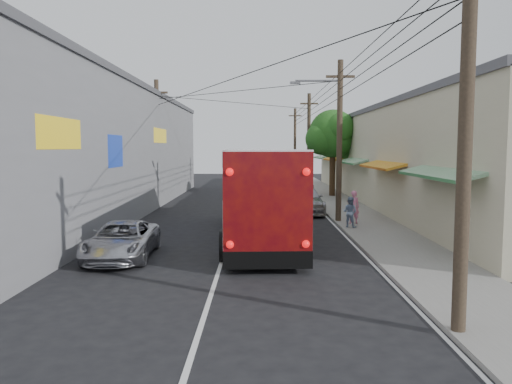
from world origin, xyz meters
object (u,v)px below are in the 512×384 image
at_px(parked_car_mid, 296,193).
at_px(pedestrian_far, 350,212).
at_px(parked_car_far, 297,188).
at_px(pedestrian_near, 353,207).
at_px(coach_bus, 258,192).
at_px(jeepney, 122,240).
at_px(parked_suv, 303,200).

relative_size(parked_car_mid, pedestrian_far, 2.70).
bearing_deg(parked_car_far, parked_car_mid, -89.89).
bearing_deg(pedestrian_near, coach_bus, 31.94).
distance_m(parked_car_mid, parked_car_far, 4.72).
bearing_deg(jeepney, parked_car_far, 68.43).
height_order(coach_bus, pedestrian_far, coach_bus).
distance_m(parked_car_mid, pedestrian_near, 10.60).
distance_m(jeepney, parked_car_far, 23.45).
height_order(coach_bus, pedestrian_near, coach_bus).
xyz_separation_m(coach_bus, parked_suv, (2.60, 7.77, -1.16)).
bearing_deg(parked_car_mid, jeepney, -109.39).
relative_size(jeepney, pedestrian_far, 3.19).
xyz_separation_m(pedestrian_near, pedestrian_far, (-0.36, -1.10, -0.09)).
xyz_separation_m(parked_car_mid, pedestrian_far, (1.60, -11.52, 0.17)).
height_order(parked_suv, parked_car_mid, parked_suv).
height_order(coach_bus, parked_car_mid, coach_bus).
distance_m(coach_bus, parked_suv, 8.28).
xyz_separation_m(parked_suv, parked_car_far, (0.43, 10.27, -0.11)).
height_order(coach_bus, parked_suv, coach_bus).
distance_m(parked_car_far, pedestrian_near, 15.20).
relative_size(coach_bus, parked_suv, 2.49).
distance_m(parked_suv, parked_car_far, 10.28).
bearing_deg(parked_suv, coach_bus, -109.08).
bearing_deg(jeepney, parked_car_mid, 65.01).
xyz_separation_m(parked_suv, pedestrian_far, (1.60, -5.94, 0.07)).
relative_size(parked_suv, pedestrian_near, 3.27).
relative_size(parked_car_mid, parked_car_far, 0.97).
height_order(parked_car_far, pedestrian_near, pedestrian_near).
bearing_deg(parked_car_far, jeepney, -103.68).
relative_size(coach_bus, pedestrian_near, 8.14).
xyz_separation_m(parked_suv, parked_car_mid, (0.00, 5.57, -0.11)).
bearing_deg(coach_bus, parked_car_far, 77.84).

